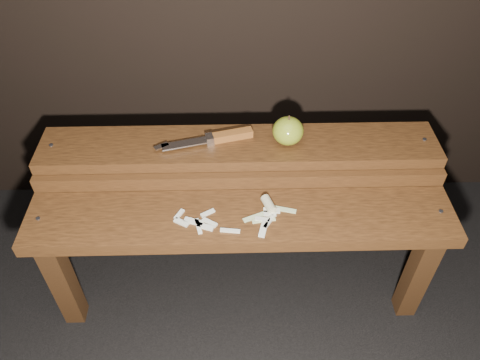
{
  "coord_description": "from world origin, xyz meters",
  "views": [
    {
      "loc": [
        -0.02,
        -0.92,
        1.39
      ],
      "look_at": [
        0.0,
        0.06,
        0.45
      ],
      "focal_mm": 35.0,
      "sensor_mm": 36.0,
      "label": 1
    }
  ],
  "objects_px": {
    "knife": "(220,137)",
    "bench_front_tier": "(241,234)",
    "bench_rear_tier": "(239,165)",
    "apple": "(288,131)"
  },
  "relations": [
    {
      "from": "bench_front_tier",
      "to": "bench_rear_tier",
      "type": "height_order",
      "value": "bench_rear_tier"
    },
    {
      "from": "knife",
      "to": "bench_front_tier",
      "type": "bearing_deg",
      "value": -76.96
    },
    {
      "from": "bench_rear_tier",
      "to": "knife",
      "type": "bearing_deg",
      "value": 164.54
    },
    {
      "from": "bench_rear_tier",
      "to": "apple",
      "type": "bearing_deg",
      "value": 1.72
    },
    {
      "from": "apple",
      "to": "knife",
      "type": "relative_size",
      "value": 0.32
    },
    {
      "from": "bench_front_tier",
      "to": "apple",
      "type": "distance_m",
      "value": 0.33
    },
    {
      "from": "bench_rear_tier",
      "to": "knife",
      "type": "height_order",
      "value": "knife"
    },
    {
      "from": "knife",
      "to": "apple",
      "type": "bearing_deg",
      "value": -3.2
    },
    {
      "from": "bench_front_tier",
      "to": "apple",
      "type": "relative_size",
      "value": 12.61
    },
    {
      "from": "bench_front_tier",
      "to": "bench_rear_tier",
      "type": "relative_size",
      "value": 1.0
    }
  ]
}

